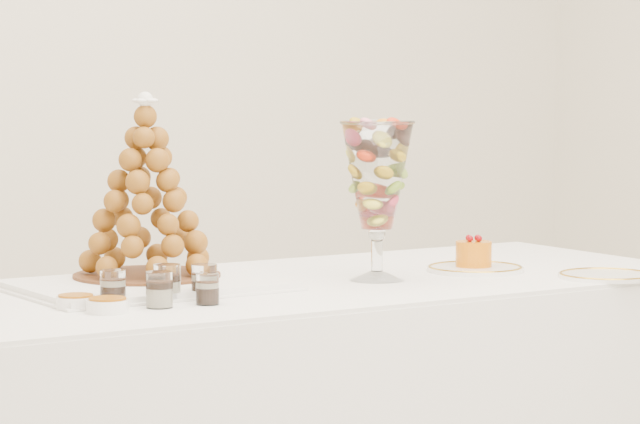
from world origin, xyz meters
TOP-DOWN VIEW (x-y plane):
  - lace_tray at (-0.34, 0.32)m, footprint 0.57×0.44m
  - macaron_vase at (0.19, 0.18)m, footprint 0.17×0.17m
  - cake_plate at (0.48, 0.19)m, footprint 0.24×0.24m
  - spare_plate at (0.67, -0.07)m, footprint 0.22×0.22m
  - verrine_a at (-0.49, 0.15)m, footprint 0.06×0.06m
  - verrine_b at (-0.38, 0.13)m, footprint 0.06×0.06m
  - verrine_c at (-0.30, 0.12)m, footprint 0.06×0.06m
  - verrine_d at (-0.43, 0.06)m, footprint 0.07×0.07m
  - verrine_e at (-0.33, 0.04)m, footprint 0.06×0.06m
  - ramekin_back at (-0.58, 0.13)m, footprint 0.08×0.08m
  - ramekin_front at (-0.55, 0.05)m, footprint 0.09×0.09m
  - croquembouche at (-0.31, 0.39)m, footprint 0.34×0.34m
  - mousse_cake at (0.48, 0.20)m, footprint 0.09×0.09m

SIDE VIEW (x-z plane):
  - spare_plate at x=0.67m, z-range 0.78..0.79m
  - cake_plate at x=0.48m, z-range 0.78..0.79m
  - lace_tray at x=-0.34m, z-range 0.78..0.80m
  - ramekin_back at x=-0.58m, z-range 0.78..0.81m
  - ramekin_front at x=-0.55m, z-range 0.78..0.81m
  - verrine_e at x=-0.33m, z-range 0.78..0.85m
  - verrine_a at x=-0.49m, z-range 0.78..0.85m
  - verrine_c at x=-0.30m, z-range 0.78..0.86m
  - verrine_d at x=-0.43m, z-range 0.78..0.86m
  - verrine_b at x=-0.38m, z-range 0.78..0.86m
  - mousse_cake at x=0.48m, z-range 0.79..0.86m
  - croquembouche at x=-0.31m, z-range 0.80..1.21m
  - macaron_vase at x=0.19m, z-range 0.84..1.20m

